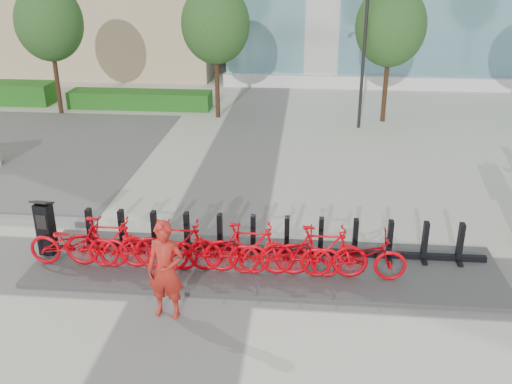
{
  "coord_description": "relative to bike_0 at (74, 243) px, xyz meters",
  "views": [
    {
      "loc": [
        2.06,
        -10.0,
        6.02
      ],
      "look_at": [
        1.0,
        1.5,
        1.2
      ],
      "focal_mm": 40.0,
      "sensor_mm": 36.0,
      "label": 1
    }
  ],
  "objects": [
    {
      "name": "ground",
      "position": [
        2.6,
        0.05,
        -0.57
      ],
      "size": [
        120.0,
        120.0,
        0.0
      ],
      "primitive_type": "plane",
      "color": "beige"
    },
    {
      "name": "hedge_b",
      "position": [
        -2.4,
        13.25,
        -0.22
      ],
      "size": [
        6.0,
        1.2,
        0.7
      ],
      "primitive_type": "cube",
      "color": "#154011",
      "rests_on": "ground"
    },
    {
      "name": "tree_0",
      "position": [
        -5.4,
        12.05,
        3.02
      ],
      "size": [
        2.6,
        2.6,
        5.1
      ],
      "color": "#3C2515",
      "rests_on": "ground"
    },
    {
      "name": "tree_1",
      "position": [
        1.1,
        12.05,
        3.02
      ],
      "size": [
        2.6,
        2.6,
        5.1
      ],
      "color": "#3C2515",
      "rests_on": "ground"
    },
    {
      "name": "tree_2",
      "position": [
        7.6,
        12.05,
        3.02
      ],
      "size": [
        2.6,
        2.6,
        5.1
      ],
      "color": "#3C2515",
      "rests_on": "ground"
    },
    {
      "name": "streetlamp",
      "position": [
        6.6,
        11.05,
        2.56
      ],
      "size": [
        2.0,
        0.2,
        5.0
      ],
      "color": "black",
      "rests_on": "ground"
    },
    {
      "name": "dock_pad",
      "position": [
        3.9,
        0.35,
        -0.53
      ],
      "size": [
        9.6,
        2.4,
        0.08
      ],
      "primitive_type": "cube",
      "color": "#414141",
      "rests_on": "ground"
    },
    {
      "name": "dock_rail_posts",
      "position": [
        3.96,
        0.82,
        -0.07
      ],
      "size": [
        8.02,
        0.5,
        0.85
      ],
      "primitive_type": null,
      "color": "black",
      "rests_on": "dock_pad"
    },
    {
      "name": "bike_0",
      "position": [
        0.0,
        0.0,
        0.0
      ],
      "size": [
        1.88,
        0.66,
        0.99
      ],
      "primitive_type": "imported",
      "rotation": [
        0.0,
        0.0,
        1.57
      ],
      "color": "#CF000A",
      "rests_on": "dock_pad"
    },
    {
      "name": "bike_1",
      "position": [
        0.72,
        0.0,
        0.05
      ],
      "size": [
        1.82,
        0.52,
        1.1
      ],
      "primitive_type": "imported",
      "rotation": [
        0.0,
        0.0,
        1.57
      ],
      "color": "#CF000A",
      "rests_on": "dock_pad"
    },
    {
      "name": "bike_2",
      "position": [
        1.44,
        0.0,
        0.0
      ],
      "size": [
        1.88,
        0.66,
        0.99
      ],
      "primitive_type": "imported",
      "rotation": [
        0.0,
        0.0,
        1.57
      ],
      "color": "#CF000A",
      "rests_on": "dock_pad"
    },
    {
      "name": "bike_3",
      "position": [
        2.16,
        0.0,
        0.05
      ],
      "size": [
        1.82,
        0.52,
        1.1
      ],
      "primitive_type": "imported",
      "rotation": [
        0.0,
        0.0,
        1.57
      ],
      "color": "#CF000A",
      "rests_on": "dock_pad"
    },
    {
      "name": "bike_4",
      "position": [
        2.88,
        0.0,
        0.0
      ],
      "size": [
        1.88,
        0.66,
        0.99
      ],
      "primitive_type": "imported",
      "rotation": [
        0.0,
        0.0,
        1.57
      ],
      "color": "#CF000A",
      "rests_on": "dock_pad"
    },
    {
      "name": "bike_5",
      "position": [
        3.6,
        0.0,
        0.05
      ],
      "size": [
        1.82,
        0.52,
        1.1
      ],
      "primitive_type": "imported",
      "rotation": [
        0.0,
        0.0,
        1.57
      ],
      "color": "#CF000A",
      "rests_on": "dock_pad"
    },
    {
      "name": "bike_6",
      "position": [
        4.32,
        0.0,
        0.0
      ],
      "size": [
        1.88,
        0.66,
        0.99
      ],
      "primitive_type": "imported",
      "rotation": [
        0.0,
        0.0,
        1.57
      ],
      "color": "#CF000A",
      "rests_on": "dock_pad"
    },
    {
      "name": "bike_7",
      "position": [
        5.04,
        0.0,
        0.05
      ],
      "size": [
        1.82,
        0.52,
        1.1
      ],
      "primitive_type": "imported",
      "rotation": [
        0.0,
        0.0,
        1.57
      ],
      "color": "#CF000A",
      "rests_on": "dock_pad"
    },
    {
      "name": "bike_8",
      "position": [
        5.76,
        0.0,
        0.0
      ],
      "size": [
        1.88,
        0.66,
        0.99
      ],
      "primitive_type": "imported",
      "rotation": [
        0.0,
        0.0,
        1.57
      ],
      "color": "#CF000A",
      "rests_on": "dock_pad"
    },
    {
      "name": "kiosk",
      "position": [
        -0.77,
        0.42,
        0.11
      ],
      "size": [
        0.42,
        0.37,
        1.26
      ],
      "rotation": [
        0.0,
        0.0,
        -0.12
      ],
      "color": "black",
      "rests_on": "dock_pad"
    },
    {
      "name": "worker_red",
      "position": [
        2.29,
        -1.46,
        0.35
      ],
      "size": [
        0.72,
        0.52,
        1.84
      ],
      "primitive_type": "imported",
      "rotation": [
        0.0,
        0.0,
        -0.12
      ],
      "color": "#AD2218",
      "rests_on": "ground"
    }
  ]
}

